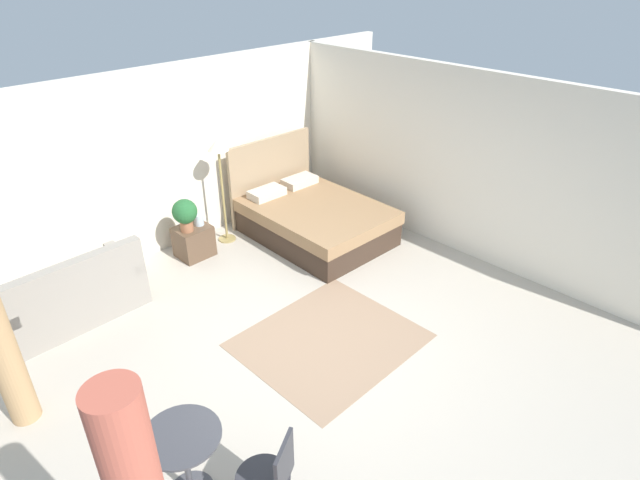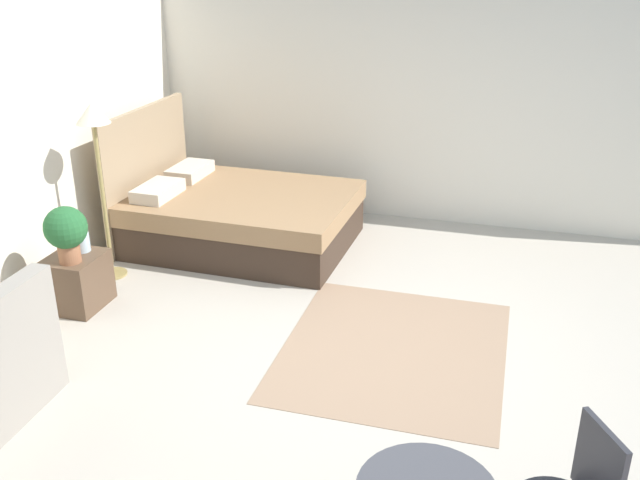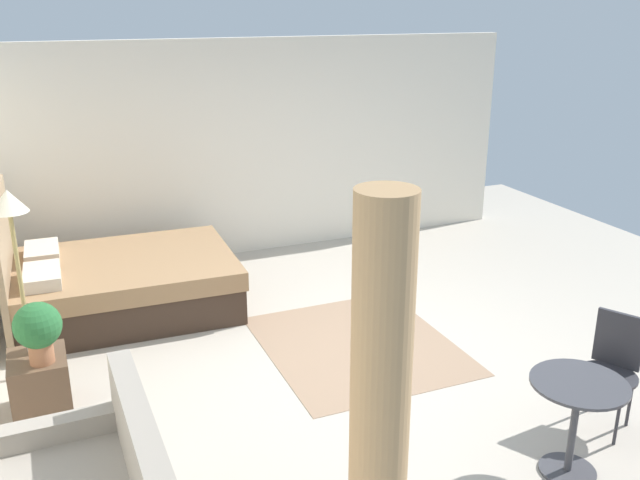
{
  "view_description": "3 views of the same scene",
  "coord_description": "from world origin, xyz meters",
  "px_view_note": "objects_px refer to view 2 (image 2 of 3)",
  "views": [
    {
      "loc": [
        -3.23,
        -3.14,
        3.94
      ],
      "look_at": [
        0.45,
        0.54,
        0.99
      ],
      "focal_mm": 29.23,
      "sensor_mm": 36.0,
      "label": 1
    },
    {
      "loc": [
        -4.47,
        -0.68,
        2.87
      ],
      "look_at": [
        -0.39,
        0.49,
        1.06
      ],
      "focal_mm": 39.66,
      "sensor_mm": 36.0,
      "label": 2
    },
    {
      "loc": [
        -4.99,
        2.55,
        2.98
      ],
      "look_at": [
        0.51,
        0.26,
        0.92
      ],
      "focal_mm": 38.79,
      "sensor_mm": 36.0,
      "label": 3
    }
  ],
  "objects_px": {
    "bed": "(237,215)",
    "nightstand": "(77,281)",
    "potted_plant": "(66,230)",
    "floor_lamp": "(95,135)",
    "vase": "(81,242)"
  },
  "relations": [
    {
      "from": "nightstand",
      "to": "potted_plant",
      "type": "height_order",
      "value": "potted_plant"
    },
    {
      "from": "bed",
      "to": "vase",
      "type": "xyz_separation_m",
      "value": [
        -1.51,
        0.77,
        0.23
      ]
    },
    {
      "from": "nightstand",
      "to": "floor_lamp",
      "type": "relative_size",
      "value": 0.3
    },
    {
      "from": "potted_plant",
      "to": "vase",
      "type": "relative_size",
      "value": 3.0
    },
    {
      "from": "vase",
      "to": "floor_lamp",
      "type": "xyz_separation_m",
      "value": [
        0.49,
        0.07,
        0.79
      ]
    },
    {
      "from": "nightstand",
      "to": "floor_lamp",
      "type": "xyz_separation_m",
      "value": [
        0.61,
        0.06,
        1.1
      ]
    },
    {
      "from": "potted_plant",
      "to": "floor_lamp",
      "type": "height_order",
      "value": "floor_lamp"
    },
    {
      "from": "bed",
      "to": "potted_plant",
      "type": "xyz_separation_m",
      "value": [
        -1.73,
        0.74,
        0.43
      ]
    },
    {
      "from": "bed",
      "to": "nightstand",
      "type": "relative_size",
      "value": 4.6
    },
    {
      "from": "bed",
      "to": "vase",
      "type": "relative_size",
      "value": 13.97
    },
    {
      "from": "nightstand",
      "to": "vase",
      "type": "height_order",
      "value": "vase"
    },
    {
      "from": "nightstand",
      "to": "potted_plant",
      "type": "distance_m",
      "value": 0.52
    },
    {
      "from": "nightstand",
      "to": "potted_plant",
      "type": "relative_size",
      "value": 1.01
    },
    {
      "from": "vase",
      "to": "floor_lamp",
      "type": "relative_size",
      "value": 0.1
    },
    {
      "from": "vase",
      "to": "potted_plant",
      "type": "bearing_deg",
      "value": -171.57
    }
  ]
}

